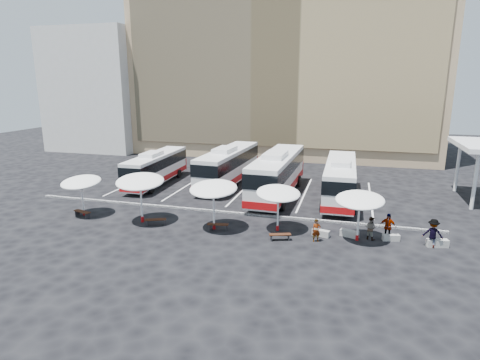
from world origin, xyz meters
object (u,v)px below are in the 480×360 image
(sunshade_4, at_px, (360,200))
(conc_bench_3, at_px, (437,243))
(bus_0, at_px, (156,167))
(sunshade_2, at_px, (213,189))
(sunshade_1, at_px, (140,182))
(conc_bench_0, at_px, (321,233))
(bus_2, at_px, (277,173))
(passenger_0, at_px, (316,230))
(sunshade_3, at_px, (278,193))
(sunshade_0, at_px, (81,182))
(passenger_2, at_px, (388,227))
(conc_bench_1, at_px, (349,234))
(wood_bench_2, at_px, (218,225))
(passenger_3, at_px, (433,233))
(passenger_1, at_px, (371,228))
(wood_bench_0, at_px, (82,213))
(bus_3, at_px, (340,178))
(wood_bench_1, at_px, (156,220))
(wood_bench_3, at_px, (280,236))
(conc_bench_2, at_px, (391,238))
(bus_1, at_px, (228,165))

(sunshade_4, height_order, conc_bench_3, sunshade_4)
(bus_0, height_order, sunshade_2, sunshade_2)
(sunshade_1, distance_m, conc_bench_0, 13.65)
(bus_2, height_order, passenger_0, bus_2)
(sunshade_2, height_order, sunshade_3, sunshade_2)
(sunshade_0, distance_m, sunshade_4, 21.02)
(bus_0, relative_size, sunshade_0, 3.29)
(sunshade_3, bearing_deg, passenger_2, 2.64)
(conc_bench_1, xyz_separation_m, passenger_2, (2.44, 0.20, 0.68))
(bus_2, distance_m, passenger_2, 12.67)
(sunshade_1, distance_m, wood_bench_2, 6.71)
(conc_bench_1, relative_size, passenger_3, 0.65)
(passenger_1, bearing_deg, bus_0, 3.81)
(wood_bench_2, bearing_deg, bus_0, 133.56)
(sunshade_1, xyz_separation_m, sunshade_2, (5.75, 0.04, -0.14))
(bus_0, distance_m, wood_bench_0, 11.28)
(sunshade_0, bearing_deg, bus_3, 27.12)
(bus_0, bearing_deg, sunshade_3, -35.69)
(sunshade_1, distance_m, sunshade_4, 15.74)
(sunshade_0, xyz_separation_m, passenger_3, (25.65, 0.56, -1.76))
(sunshade_1, xyz_separation_m, wood_bench_1, (1.31, -0.39, -2.79))
(wood_bench_3, distance_m, passenger_2, 7.27)
(wood_bench_0, height_order, conc_bench_1, wood_bench_0)
(wood_bench_3, xyz_separation_m, conc_bench_0, (2.59, 1.52, -0.12))
(bus_0, height_order, wood_bench_0, bus_0)
(conc_bench_3, xyz_separation_m, passenger_2, (-3.07, 0.42, 0.67))
(bus_3, height_order, conc_bench_2, bus_3)
(bus_0, xyz_separation_m, bus_2, (12.86, -0.88, 0.40))
(wood_bench_2, bearing_deg, conc_bench_1, 7.53)
(bus_1, distance_m, wood_bench_3, 15.79)
(wood_bench_0, bearing_deg, wood_bench_1, -1.08)
(wood_bench_1, distance_m, wood_bench_3, 9.43)
(bus_0, xyz_separation_m, bus_1, (7.24, 1.92, 0.27))
(wood_bench_1, xyz_separation_m, passenger_2, (16.35, 1.72, 0.55))
(bus_2, bearing_deg, wood_bench_1, -123.17)
(bus_3, relative_size, passenger_0, 7.77)
(wood_bench_1, xyz_separation_m, passenger_3, (19.05, 1.12, 0.59))
(wood_bench_3, height_order, conc_bench_0, wood_bench_3)
(sunshade_0, relative_size, passenger_1, 2.10)
(sunshade_0, distance_m, passenger_1, 21.96)
(conc_bench_1, height_order, passenger_2, passenger_2)
(wood_bench_2, bearing_deg, passenger_0, -1.94)
(conc_bench_1, relative_size, passenger_2, 0.68)
(sunshade_2, height_order, passenger_2, sunshade_2)
(conc_bench_0, xyz_separation_m, passenger_0, (-0.23, -1.05, 0.56))
(wood_bench_2, bearing_deg, sunshade_0, 178.77)
(wood_bench_0, bearing_deg, bus_2, 37.03)
(wood_bench_1, bearing_deg, conc_bench_3, 3.83)
(wood_bench_2, xyz_separation_m, passenger_3, (14.26, 0.81, 0.60))
(wood_bench_1, bearing_deg, conc_bench_1, 6.22)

